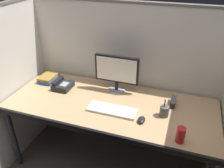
{
  "coord_description": "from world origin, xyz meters",
  "views": [
    {
      "loc": [
        0.59,
        -1.35,
        1.93
      ],
      "look_at": [
        0.0,
        0.35,
        0.92
      ],
      "focal_mm": 36.98,
      "sensor_mm": 36.0,
      "label": 1
    }
  ],
  "objects": [
    {
      "name": "pen_cup",
      "position": [
        0.49,
        0.28,
        0.79
      ],
      "size": [
        0.08,
        0.08,
        0.16
      ],
      "color": "#4C4742",
      "rests_on": "desk"
    },
    {
      "name": "cubicle_partition_rear",
      "position": [
        0.0,
        0.74,
        0.79
      ],
      "size": [
        2.21,
        0.06,
        1.57
      ],
      "color": "beige",
      "rests_on": "ground"
    },
    {
      "name": "desk_phone",
      "position": [
        -0.55,
        0.41,
        0.77
      ],
      "size": [
        0.17,
        0.19,
        0.09
      ],
      "color": "black",
      "rests_on": "desk"
    },
    {
      "name": "book_stack",
      "position": [
        -0.77,
        0.5,
        0.77
      ],
      "size": [
        0.15,
        0.21,
        0.06
      ],
      "color": "#1E478C",
      "rests_on": "desk"
    },
    {
      "name": "red_stapler",
      "position": [
        0.54,
        0.48,
        0.77
      ],
      "size": [
        0.04,
        0.15,
        0.06
      ],
      "primitive_type": "cube",
      "color": "black",
      "rests_on": "desk"
    },
    {
      "name": "keyboard_main",
      "position": [
        0.05,
        0.2,
        0.75
      ],
      "size": [
        0.43,
        0.15,
        0.02
      ],
      "primitive_type": "cube",
      "color": "silver",
      "rests_on": "desk"
    },
    {
      "name": "soda_can",
      "position": [
        0.64,
        0.01,
        0.8
      ],
      "size": [
        0.07,
        0.07,
        0.12
      ],
      "primitive_type": "cylinder",
      "color": "red",
      "rests_on": "desk"
    },
    {
      "name": "desk",
      "position": [
        0.0,
        0.29,
        0.69
      ],
      "size": [
        1.9,
        0.8,
        0.74
      ],
      "color": "tan",
      "rests_on": "ground"
    },
    {
      "name": "cubicle_partition_left",
      "position": [
        -0.99,
        0.2,
        0.79
      ],
      "size": [
        0.06,
        1.41,
        1.57
      ],
      "color": "beige",
      "rests_on": "ground"
    },
    {
      "name": "computer_mouse",
      "position": [
        0.33,
        0.14,
        0.76
      ],
      "size": [
        0.06,
        0.1,
        0.04
      ],
      "color": "black",
      "rests_on": "desk"
    },
    {
      "name": "monitor_center",
      "position": [
        -0.02,
        0.54,
        0.96
      ],
      "size": [
        0.43,
        0.17,
        0.37
      ],
      "color": "gray",
      "rests_on": "desk"
    }
  ]
}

